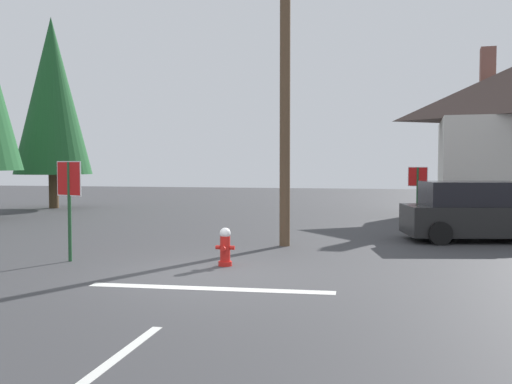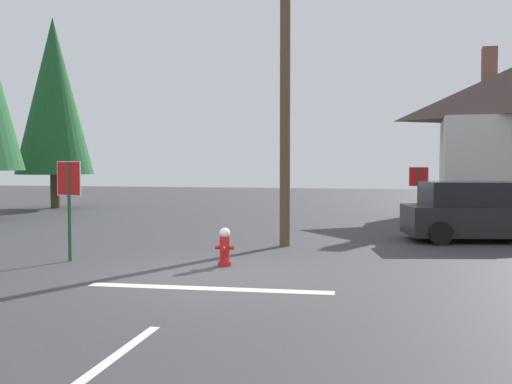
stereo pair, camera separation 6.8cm
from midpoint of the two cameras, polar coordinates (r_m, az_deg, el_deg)
The scene contains 9 objects.
ground_plane at distance 11.72m, azimuth -4.65°, elevation -8.34°, with size 80.00×80.00×0.10m, color #38383A.
lane_stop_bar at distance 10.46m, azimuth -4.48°, elevation -9.40°, with size 4.43×0.30×0.01m, color silver.
lane_center_stripe at distance 6.54m, azimuth -16.07°, elevation -17.11°, with size 3.84×0.14×0.01m, color silver.
stop_sign_near at distance 13.75m, azimuth -17.71°, elevation 0.22°, with size 0.74×0.30×2.27m.
fire_hydrant at distance 12.63m, azimuth -2.94°, elevation -5.42°, with size 0.42×0.36×0.83m.
utility_pole at distance 15.67m, azimuth 3.00°, elevation 10.24°, with size 1.60×0.28×8.13m.
stop_sign_far at distance 20.43m, azimuth 15.73°, elevation 0.65°, with size 0.64×0.20×2.09m.
parked_car at distance 17.80m, azimuth 21.21°, elevation -1.91°, with size 4.63×2.70×1.70m.
pine_tree_mid_left at distance 30.48m, azimuth -19.15°, elevation 8.85°, with size 3.73×3.73×9.33m.
Camera 2 is at (3.34, -11.00, 2.22)m, focal length 40.82 mm.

